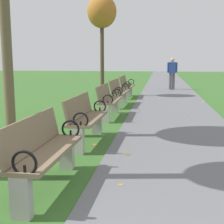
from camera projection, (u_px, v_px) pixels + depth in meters
The scene contains 9 objects.
paved_walkway at pixel (167, 86), 18.71m from camera, with size 2.56×44.00×0.02m, color slate.
park_bench_2 at pixel (43, 151), 3.80m from camera, with size 0.49×1.61×0.90m.
park_bench_3 at pixel (86, 118), 5.94m from camera, with size 0.50×1.61×0.90m.
park_bench_4 at pixel (109, 100), 8.52m from camera, with size 0.48×1.60×0.90m.
park_bench_5 at pixel (119, 92), 10.64m from camera, with size 0.53×1.62×0.90m.
park_bench_6 at pixel (127, 86), 12.97m from camera, with size 0.49×1.61×0.90m.
tree_3 at pixel (102, 14), 12.95m from camera, with size 1.22×1.22×4.19m.
pedestrian_walking at pixel (172, 72), 16.14m from camera, with size 0.53×0.25×1.62m.
scattered_leaves at pixel (128, 123), 7.77m from camera, with size 5.03×14.53×0.02m.
Camera 1 is at (0.88, -0.99, 1.59)m, focal length 50.15 mm.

